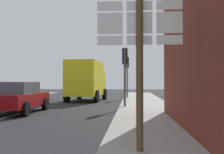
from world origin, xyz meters
The scene contains 8 objects.
ground_plane centered at (0.00, 10.00, 0.00)m, with size 80.00×80.00×0.00m, color #232326.
sidewalk_right centered at (6.01, 8.00, 0.07)m, with size 3.01×44.00×0.14m, color gray.
lane_centre_stripe centered at (0.00, 6.00, 0.01)m, with size 0.16×12.00×0.01m, color silver.
sedan_far centered at (-0.22, 8.02, 0.76)m, with size 2.04×4.23×1.47m.
delivery_truck centered at (1.68, 16.06, 1.65)m, with size 2.78×5.14×3.05m.
route_sign_post centered at (5.33, 1.07, 2.00)m, with size 1.66×0.14×3.20m.
traffic_light_far_right centered at (4.81, 18.48, 2.69)m, with size 0.30×0.49×3.63m.
traffic_light_near_right centered at (4.81, 10.44, 2.48)m, with size 0.30×0.49×3.35m.
Camera 1 is at (5.17, -3.98, 1.46)m, focal length 41.70 mm.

